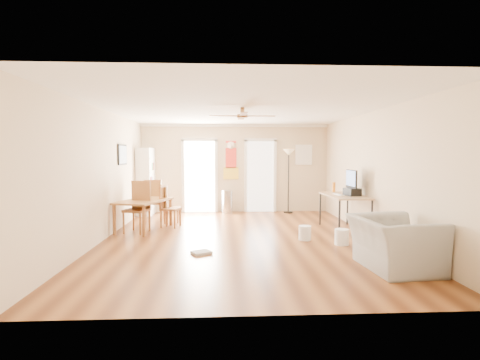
{
  "coord_description": "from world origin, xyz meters",
  "views": [
    {
      "loc": [
        -0.39,
        -7.15,
        1.69
      ],
      "look_at": [
        0.0,
        0.6,
        1.15
      ],
      "focal_mm": 26.83,
      "sensor_mm": 36.0,
      "label": 1
    }
  ],
  "objects": [
    {
      "name": "framed_poster",
      "position": [
        -2.73,
        1.4,
        1.7
      ],
      "size": [
        0.04,
        0.66,
        0.48
      ],
      "primitive_type": "cube",
      "color": "black",
      "rests_on": "wall_left"
    },
    {
      "name": "ceiling",
      "position": [
        0.0,
        0.0,
        2.6
      ],
      "size": [
        5.5,
        7.0,
        0.0
      ],
      "primitive_type": null,
      "color": "silver",
      "rests_on": "floor"
    },
    {
      "name": "torchiere_lamp",
      "position": [
        1.55,
        3.21,
        0.93
      ],
      "size": [
        0.38,
        0.38,
        1.86
      ],
      "primitive_type": null,
      "rotation": [
        0.0,
        0.0,
        0.09
      ],
      "color": "black",
      "rests_on": "floor"
    },
    {
      "name": "dining_chair_right_a",
      "position": [
        -1.6,
        1.52,
        0.46
      ],
      "size": [
        0.47,
        0.47,
        0.93
      ],
      "primitive_type": null,
      "rotation": [
        0.0,
        0.0,
        1.84
      ],
      "color": "#9F6B33",
      "rests_on": "floor"
    },
    {
      "name": "armchair",
      "position": [
        2.15,
        -2.05,
        0.38
      ],
      "size": [
        1.12,
        1.26,
        0.77
      ],
      "primitive_type": "imported",
      "rotation": [
        0.0,
        0.0,
        1.65
      ],
      "color": "gray",
      "rests_on": "floor"
    },
    {
      "name": "wall_right",
      "position": [
        2.75,
        0.0,
        1.3
      ],
      "size": [
        0.04,
        7.0,
        2.6
      ],
      "primitive_type": null,
      "color": "beige",
      "rests_on": "floor"
    },
    {
      "name": "ac_grille",
      "position": [
        2.05,
        3.47,
        1.7
      ],
      "size": [
        0.5,
        0.04,
        0.6
      ],
      "primitive_type": "cube",
      "color": "white",
      "rests_on": "wall_back"
    },
    {
      "name": "crown_molding",
      "position": [
        0.0,
        0.0,
        2.56
      ],
      "size": [
        5.5,
        7.0,
        0.08
      ],
      "primitive_type": null,
      "color": "white",
      "rests_on": "wall_back"
    },
    {
      "name": "wall_decal",
      "position": [
        -0.13,
        3.48,
        1.55
      ],
      "size": [
        0.46,
        0.03,
        1.1
      ],
      "primitive_type": "cube",
      "color": "red",
      "rests_on": "wall_back"
    },
    {
      "name": "keyboard",
      "position": [
        2.2,
        0.67,
        0.81
      ],
      "size": [
        0.17,
        0.37,
        0.01
      ],
      "primitive_type": "cube",
      "rotation": [
        0.0,
        0.0,
        0.15
      ],
      "color": "white",
      "rests_on": "computer_desk"
    },
    {
      "name": "floor_cloth",
      "position": [
        -0.75,
        -1.08,
        0.02
      ],
      "size": [
        0.39,
        0.36,
        0.04
      ],
      "primitive_type": "cube",
      "rotation": [
        0.0,
        0.0,
        0.5
      ],
      "color": "#AAA9A4",
      "rests_on": "floor"
    },
    {
      "name": "trash_can",
      "position": [
        -0.24,
        3.23,
        0.33
      ],
      "size": [
        0.33,
        0.33,
        0.67
      ],
      "primitive_type": "cylinder",
      "rotation": [
        0.0,
        0.0,
        -0.07
      ],
      "color": "#B6B6B8",
      "rests_on": "floor"
    },
    {
      "name": "orange_bottle",
      "position": [
        2.3,
        1.32,
        0.92
      ],
      "size": [
        0.08,
        0.08,
        0.23
      ],
      "primitive_type": "cylinder",
      "rotation": [
        0.0,
        0.0,
        -0.02
      ],
      "color": "orange",
      "rests_on": "computer_desk"
    },
    {
      "name": "imac",
      "position": [
        2.47,
        0.62,
        1.09
      ],
      "size": [
        0.18,
        0.61,
        0.56
      ],
      "primitive_type": null,
      "rotation": [
        0.0,
        0.0,
        0.16
      ],
      "color": "black",
      "rests_on": "computer_desk"
    },
    {
      "name": "printer",
      "position": [
        2.45,
        0.51,
        0.89
      ],
      "size": [
        0.34,
        0.37,
        0.16
      ],
      "primitive_type": "cube",
      "rotation": [
        0.0,
        0.0,
        0.24
      ],
      "color": "black",
      "rests_on": "computer_desk"
    },
    {
      "name": "dining_chair_near",
      "position": [
        -2.25,
        0.69,
        0.56
      ],
      "size": [
        0.57,
        0.57,
        1.11
      ],
      "primitive_type": null,
      "rotation": [
        0.0,
        0.0,
        -0.3
      ],
      "color": "#9B6732",
      "rests_on": "floor"
    },
    {
      "name": "computer_desk",
      "position": [
        2.32,
        0.65,
        0.4
      ],
      "size": [
        0.75,
        1.5,
        0.81
      ],
      "primitive_type": null,
      "color": "#A77C5B",
      "rests_on": "floor"
    },
    {
      "name": "wastebasket_b",
      "position": [
        1.86,
        -0.59,
        0.15
      ],
      "size": [
        0.31,
        0.31,
        0.3
      ],
      "primitive_type": "cylinder",
      "rotation": [
        0.0,
        0.0,
        0.23
      ],
      "color": "white",
      "rests_on": "floor"
    },
    {
      "name": "wall_back",
      "position": [
        0.0,
        3.5,
        1.3
      ],
      "size": [
        5.5,
        0.04,
        2.6
      ],
      "primitive_type": null,
      "color": "beige",
      "rests_on": "floor"
    },
    {
      "name": "kitchen_doorway",
      "position": [
        -1.05,
        3.48,
        1.05
      ],
      "size": [
        0.9,
        0.1,
        2.1
      ],
      "primitive_type": null,
      "color": "white",
      "rests_on": "wall_back"
    },
    {
      "name": "floor",
      "position": [
        0.0,
        0.0,
        0.0
      ],
      "size": [
        7.0,
        7.0,
        0.0
      ],
      "primitive_type": "plane",
      "color": "brown",
      "rests_on": "ground"
    },
    {
      "name": "dining_chair_far",
      "position": [
        -2.12,
        2.1,
        0.53
      ],
      "size": [
        0.46,
        0.46,
        1.06
      ],
      "primitive_type": null,
      "rotation": [
        0.0,
        0.0,
        3.07
      ],
      "color": "olive",
      "rests_on": "floor"
    },
    {
      "name": "dining_table",
      "position": [
        -2.15,
        0.97,
        0.34
      ],
      "size": [
        1.2,
        1.55,
        0.68
      ],
      "primitive_type": null,
      "rotation": [
        0.0,
        0.0,
        -0.31
      ],
      "color": "#996231",
      "rests_on": "floor"
    },
    {
      "name": "wall_left",
      "position": [
        -2.75,
        0.0,
        1.3
      ],
      "size": [
        0.04,
        7.0,
        2.6
      ],
      "primitive_type": null,
      "color": "beige",
      "rests_on": "floor"
    },
    {
      "name": "dining_chair_right_b",
      "position": [
        -1.6,
        1.28,
        0.48
      ],
      "size": [
        0.49,
        0.49,
        0.97
      ],
      "primitive_type": null,
      "rotation": [
        0.0,
        0.0,
        1.29
      ],
      "color": "#9C6732",
      "rests_on": "floor"
    },
    {
      "name": "ceiling_fan",
      "position": [
        0.0,
        -0.3,
        2.43
      ],
      "size": [
        1.24,
        1.24,
        0.2
      ],
      "primitive_type": null,
      "color": "#593819",
      "rests_on": "ceiling"
    },
    {
      "name": "wall_front",
      "position": [
        0.0,
        -3.5,
        1.3
      ],
      "size": [
        5.5,
        0.04,
        2.6
      ],
      "primitive_type": null,
      "color": "beige",
      "rests_on": "floor"
    },
    {
      "name": "bookshelf",
      "position": [
        -2.54,
        3.07,
        0.94
      ],
      "size": [
        0.6,
        0.92,
        1.89
      ],
      "primitive_type": null,
      "rotation": [
        0.0,
        0.0,
        -0.28
      ],
      "color": "white",
      "rests_on": "floor"
    },
    {
      "name": "bathroom_doorway",
      "position": [
        0.75,
        3.48,
        1.05
      ],
      "size": [
        0.8,
        0.1,
        2.1
      ],
      "primitive_type": null,
      "color": "white",
      "rests_on": "wall_back"
    },
    {
      "name": "wastebasket_a",
      "position": [
        1.26,
        -0.18,
        0.14
      ],
      "size": [
        0.31,
        0.31,
        0.28
      ],
      "primitive_type": "cylinder",
      "rotation": [
        0.0,
        0.0,
        0.34
      ],
      "color": "silver",
      "rests_on": "floor"
    }
  ]
}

